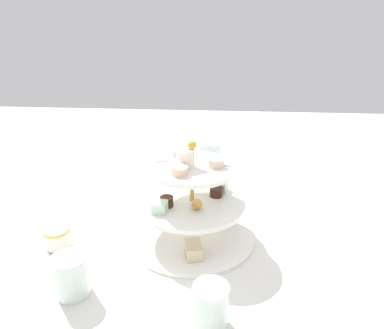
# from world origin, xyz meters

# --- Properties ---
(ground_plane) EXTENTS (2.40, 2.40, 0.00)m
(ground_plane) POSITION_xyz_m (0.00, 0.00, 0.00)
(ground_plane) COLOR silver
(tiered_serving_stand) EXTENTS (0.29, 0.29, 0.24)m
(tiered_serving_stand) POSITION_xyz_m (0.00, 0.00, 0.07)
(tiered_serving_stand) COLOR white
(tiered_serving_stand) RESTS_ON ground_plane
(water_glass_tall_right) EXTENTS (0.07, 0.07, 0.14)m
(water_glass_tall_right) POSITION_xyz_m (-0.03, -0.29, 0.07)
(water_glass_tall_right) COLOR silver
(water_glass_tall_right) RESTS_ON ground_plane
(water_glass_short_left) EXTENTS (0.06, 0.06, 0.08)m
(water_glass_short_left) POSITION_xyz_m (0.21, 0.20, 0.04)
(water_glass_short_left) COLOR silver
(water_glass_short_left) RESTS_ON ground_plane
(teacup_with_saucer) EXTENTS (0.09, 0.09, 0.05)m
(teacup_with_saucer) POSITION_xyz_m (0.29, 0.07, 0.02)
(teacup_with_saucer) COLOR white
(teacup_with_saucer) RESTS_ON ground_plane
(butter_knife_left) EXTENTS (0.02, 0.17, 0.00)m
(butter_knife_left) POSITION_xyz_m (-0.34, -0.02, 0.00)
(butter_knife_left) COLOR silver
(butter_knife_left) RESTS_ON ground_plane
(butter_knife_right) EXTENTS (0.09, 0.16, 0.00)m
(butter_knife_right) POSITION_xyz_m (0.28, -0.18, 0.00)
(butter_knife_right) COLOR silver
(butter_knife_right) RESTS_ON ground_plane
(water_glass_mid_back) EXTENTS (0.06, 0.06, 0.08)m
(water_glass_mid_back) POSITION_xyz_m (-0.05, 0.25, 0.04)
(water_glass_mid_back) COLOR silver
(water_glass_mid_back) RESTS_ON ground_plane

